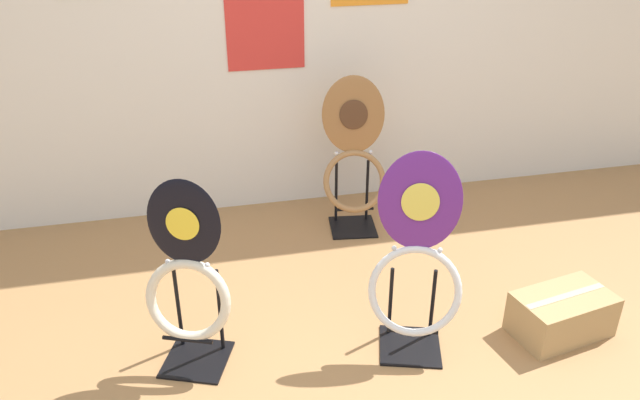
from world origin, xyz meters
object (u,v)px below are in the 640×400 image
object	(u,v)px
toilet_seat_display_purple_note	(416,265)
toilet_seat_display_woodgrain	(354,160)
toilet_seat_display_jazz_black	(188,284)
storage_box	(562,314)

from	to	relation	value
toilet_seat_display_purple_note	toilet_seat_display_woodgrain	bearing A→B (deg)	88.11
toilet_seat_display_woodgrain	toilet_seat_display_jazz_black	size ratio (longest dim) A/B	1.05
toilet_seat_display_woodgrain	storage_box	distance (m)	1.45
toilet_seat_display_woodgrain	storage_box	size ratio (longest dim) A/B	1.88
toilet_seat_display_woodgrain	toilet_seat_display_purple_note	world-z (taller)	toilet_seat_display_purple_note
toilet_seat_display_jazz_black	toilet_seat_display_purple_note	distance (m)	0.99
toilet_seat_display_purple_note	storage_box	world-z (taller)	toilet_seat_display_purple_note
toilet_seat_display_woodgrain	toilet_seat_display_purple_note	xyz separation A→B (m)	(-0.04, -1.16, -0.00)
toilet_seat_display_purple_note	storage_box	xyz separation A→B (m)	(0.74, -0.07, -0.34)
toilet_seat_display_woodgrain	storage_box	xyz separation A→B (m)	(0.70, -1.23, -0.34)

